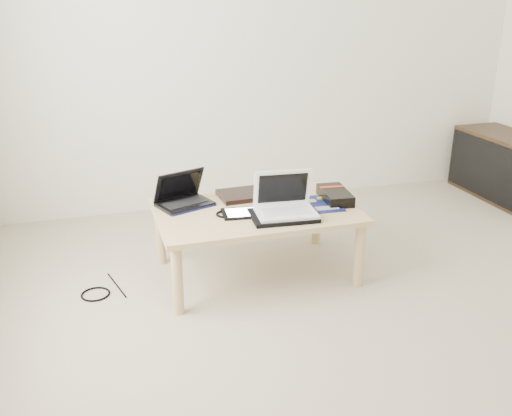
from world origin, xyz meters
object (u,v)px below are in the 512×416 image
object	(u,v)px
white_laptop	(285,204)
gpu_box	(335,195)
coffee_table	(256,217)
netbook	(183,198)
media_cabinet	(507,167)

from	to	relation	value
white_laptop	gpu_box	size ratio (longest dim) A/B	1.11
white_laptop	gpu_box	distance (m)	0.39
coffee_table	netbook	xyz separation A→B (m)	(-0.37, 0.18, 0.09)
coffee_table	white_laptop	distance (m)	0.22
white_laptop	gpu_box	world-z (taller)	white_laptop
coffee_table	netbook	size ratio (longest dim) A/B	3.20
gpu_box	coffee_table	bearing A→B (deg)	-179.68
white_laptop	gpu_box	bearing A→B (deg)	21.42
white_laptop	gpu_box	xyz separation A→B (m)	(0.36, 0.14, -0.04)
media_cabinet	white_laptop	xyz separation A→B (m)	(-2.13, -0.81, 0.22)
media_cabinet	gpu_box	size ratio (longest dim) A/B	2.99
netbook	coffee_table	bearing A→B (deg)	-26.44
netbook	gpu_box	xyz separation A→B (m)	(0.85, -0.18, -0.01)
coffee_table	media_cabinet	world-z (taller)	media_cabinet
media_cabinet	gpu_box	distance (m)	1.90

